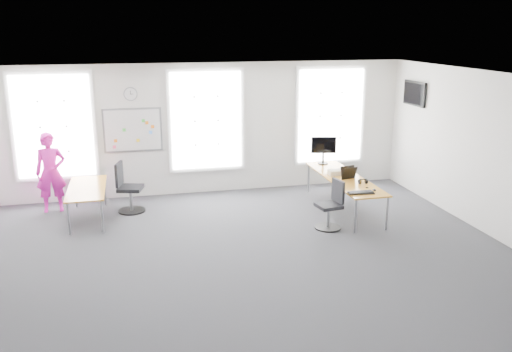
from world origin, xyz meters
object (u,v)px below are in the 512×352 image
object	(u,v)px
desk_right	(344,180)
headphones	(363,182)
person	(51,172)
monitor	(324,148)
chair_right	(331,207)
desk_left	(87,190)
keyboard	(361,193)
chair_left	(128,190)

from	to	relation	value
desk_right	headphones	bearing A→B (deg)	-72.09
desk_right	person	world-z (taller)	person
headphones	monitor	bearing A→B (deg)	82.23
headphones	chair_right	bearing A→B (deg)	-165.16
desk_right	person	distance (m)	6.15
desk_left	keyboard	xyz separation A→B (m)	(5.13, -1.75, 0.10)
keyboard	desk_left	bearing A→B (deg)	168.86
desk_left	monitor	xyz separation A→B (m)	(5.23, 0.59, 0.47)
person	desk_left	bearing A→B (deg)	-47.48
chair_right	chair_left	xyz separation A→B (m)	(-3.79, 1.90, 0.05)
desk_right	chair_right	distance (m)	1.24
desk_right	keyboard	world-z (taller)	keyboard
monitor	headphones	bearing A→B (deg)	-70.69
chair_left	desk_right	bearing A→B (deg)	-86.21
chair_right	desk_right	bearing A→B (deg)	136.97
keyboard	monitor	size ratio (longest dim) A/B	0.78
desk_left	chair_left	bearing A→B (deg)	18.91
chair_left	monitor	size ratio (longest dim) A/B	1.66
desk_right	monitor	distance (m)	1.29
chair_left	keyboard	size ratio (longest dim) A/B	2.14
chair_right	keyboard	size ratio (longest dim) A/B	1.92
desk_right	chair_left	world-z (taller)	chair_left
chair_right	monitor	size ratio (longest dim) A/B	1.49
desk_right	keyboard	bearing A→B (deg)	-96.44
chair_left	person	xyz separation A→B (m)	(-1.53, 0.43, 0.37)
desk_left	person	xyz separation A→B (m)	(-0.74, 0.70, 0.23)
chair_right	monitor	xyz separation A→B (m)	(0.65, 2.22, 0.66)
desk_right	person	xyz separation A→B (m)	(-6.00, 1.32, 0.19)
desk_right	chair_right	world-z (taller)	chair_right
chair_left	monitor	bearing A→B (deg)	-70.81
chair_right	person	xyz separation A→B (m)	(-5.33, 2.33, 0.42)
desk_left	headphones	size ratio (longest dim) A/B	9.93
person	chair_right	bearing A→B (deg)	-27.93
desk_right	monitor	bearing A→B (deg)	91.48
chair_right	keyboard	distance (m)	0.63
desk_left	desk_right	bearing A→B (deg)	-6.73
desk_right	desk_left	distance (m)	5.30
person	chair_left	bearing A→B (deg)	-19.84
chair_left	headphones	size ratio (longest dim) A/B	5.82
desk_left	chair_left	xyz separation A→B (m)	(0.79, 0.27, -0.14)
desk_left	keyboard	size ratio (longest dim) A/B	3.66
chair_left	person	size ratio (longest dim) A/B	0.63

